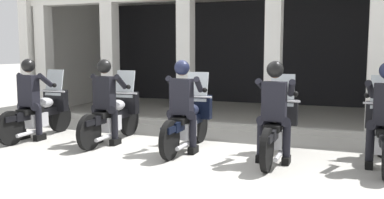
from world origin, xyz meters
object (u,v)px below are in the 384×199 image
object	(u,v)px
motorcycle_right	(277,128)
police_officer_right	(275,103)
motorcycle_far_left	(41,112)
police_officer_far_left	(30,92)
motorcycle_center	(189,121)
police_officer_left	(105,94)
police_officer_center	(182,98)
motorcycle_far_right	(384,132)
motorcycle_left	(114,115)

from	to	relation	value
motorcycle_right	police_officer_right	distance (m)	0.52
motorcycle_far_left	police_officer_far_left	size ratio (longest dim) A/B	1.29
motorcycle_center	police_officer_right	bearing A→B (deg)	-24.61
police_officer_far_left	motorcycle_right	distance (m)	4.78
motorcycle_center	police_officer_left	bearing A→B (deg)	176.55
police_officer_center	police_officer_right	bearing A→B (deg)	-14.60
police_officer_center	police_officer_right	world-z (taller)	same
police_officer_left	motorcycle_right	distance (m)	3.20
motorcycle_far_left	police_officer_center	xyz separation A→B (m)	(3.16, -0.17, 0.44)
police_officer_far_left	motorcycle_center	xyz separation A→B (m)	(3.17, 0.40, -0.44)
police_officer_left	police_officer_center	bearing A→B (deg)	-8.30
motorcycle_far_left	police_officer_left	bearing A→B (deg)	-17.69
police_officer_far_left	police_officer_right	size ratio (longest dim) A/B	1.00
motorcycle_right	police_officer_left	bearing A→B (deg)	175.09
motorcycle_far_left	police_officer_far_left	xyz separation A→B (m)	(-0.00, -0.28, 0.44)
police_officer_far_left	motorcycle_far_right	xyz separation A→B (m)	(6.33, 0.50, -0.44)
motorcycle_center	police_officer_center	bearing A→B (deg)	-100.93
police_officer_right	motorcycle_far_right	xyz separation A→B (m)	(1.58, 0.50, -0.44)
motorcycle_far_left	motorcycle_center	distance (m)	3.17
police_officer_far_left	motorcycle_right	size ratio (longest dim) A/B	0.78
motorcycle_center	police_officer_center	world-z (taller)	police_officer_center
motorcycle_left	police_officer_right	bearing A→B (deg)	-13.84
motorcycle_center	police_officer_right	xyz separation A→B (m)	(1.58, -0.39, 0.44)
motorcycle_left	police_officer_far_left	bearing A→B (deg)	-168.42
motorcycle_center	motorcycle_far_right	size ratio (longest dim) A/B	1.00
motorcycle_left	motorcycle_right	world-z (taller)	same
motorcycle_center	motorcycle_right	xyz separation A→B (m)	(1.58, -0.11, 0.00)
police_officer_right	motorcycle_far_right	world-z (taller)	police_officer_right
police_officer_far_left	motorcycle_far_right	world-z (taller)	police_officer_far_left
police_officer_center	police_officer_left	bearing A→B (deg)	166.32
police_officer_far_left	motorcycle_right	bearing A→B (deg)	-11.06
police_officer_far_left	motorcycle_center	size ratio (longest dim) A/B	0.78
motorcycle_far_left	motorcycle_right	size ratio (longest dim) A/B	1.00
motorcycle_far_left	motorcycle_left	size ratio (longest dim) A/B	1.00
police_officer_far_left	motorcycle_far_left	bearing A→B (deg)	75.20
police_officer_left	motorcycle_far_right	xyz separation A→B (m)	(4.75, 0.31, -0.44)
motorcycle_far_right	police_officer_far_left	bearing A→B (deg)	168.78
police_officer_left	motorcycle_far_left	bearing A→B (deg)	171.56
police_officer_far_left	police_officer_left	size ratio (longest dim) A/B	1.00
police_officer_center	police_officer_right	distance (m)	1.59
police_officer_left	police_officer_center	xyz separation A→B (m)	(1.58, -0.08, 0.00)
motorcycle_center	police_officer_center	size ratio (longest dim) A/B	1.29
motorcycle_left	police_officer_right	size ratio (longest dim) A/B	1.29
police_officer_far_left	police_officer_left	xyz separation A→B (m)	(1.58, 0.20, 0.00)
motorcycle_left	motorcycle_right	xyz separation A→B (m)	(3.16, -0.19, 0.00)
police_officer_right	motorcycle_far_right	size ratio (longest dim) A/B	0.78
motorcycle_far_left	police_officer_left	distance (m)	1.64
police_officer_far_left	police_officer_center	size ratio (longest dim) A/B	1.00
police_officer_left	police_officer_right	xyz separation A→B (m)	(3.16, -0.19, 0.00)
motorcycle_center	motorcycle_right	world-z (taller)	same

